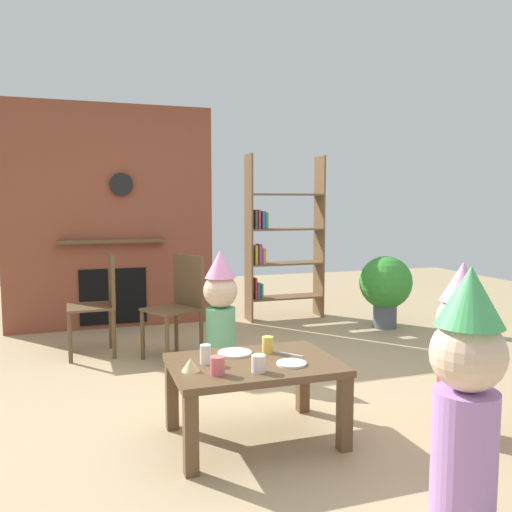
# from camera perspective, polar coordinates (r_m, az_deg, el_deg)

# --- Properties ---
(ground_plane) EXTENTS (12.00, 12.00, 0.00)m
(ground_plane) POSITION_cam_1_polar(r_m,az_deg,el_deg) (3.75, -0.27, -15.41)
(ground_plane) COLOR tan
(brick_fireplace_feature) EXTENTS (2.20, 0.28, 2.40)m
(brick_fireplace_feature) POSITION_cam_1_polar(r_m,az_deg,el_deg) (5.94, -15.38, 3.98)
(brick_fireplace_feature) COLOR brown
(brick_fireplace_feature) RESTS_ON ground_plane
(bookshelf) EXTENTS (0.90, 0.28, 1.90)m
(bookshelf) POSITION_cam_1_polar(r_m,az_deg,el_deg) (6.14, 2.47, 1.34)
(bookshelf) COLOR brown
(bookshelf) RESTS_ON ground_plane
(coffee_table) EXTENTS (0.94, 0.67, 0.46)m
(coffee_table) POSITION_cam_1_polar(r_m,az_deg,el_deg) (3.09, -0.19, -12.63)
(coffee_table) COLOR brown
(coffee_table) RESTS_ON ground_plane
(paper_cup_near_left) EXTENTS (0.08, 0.08, 0.09)m
(paper_cup_near_left) POSITION_cam_1_polar(r_m,az_deg,el_deg) (2.87, 0.28, -11.50)
(paper_cup_near_left) COLOR silver
(paper_cup_near_left) RESTS_ON coffee_table
(paper_cup_near_right) EXTENTS (0.07, 0.07, 0.10)m
(paper_cup_near_right) POSITION_cam_1_polar(r_m,az_deg,el_deg) (3.22, 1.27, -9.52)
(paper_cup_near_right) COLOR #F2CC4C
(paper_cup_near_right) RESTS_ON coffee_table
(paper_cup_center) EXTENTS (0.06, 0.06, 0.11)m
(paper_cup_center) POSITION_cam_1_polar(r_m,az_deg,el_deg) (3.01, -5.48, -10.50)
(paper_cup_center) COLOR silver
(paper_cup_center) RESTS_ON coffee_table
(paper_cup_far_left) EXTENTS (0.08, 0.08, 0.10)m
(paper_cup_far_left) POSITION_cam_1_polar(r_m,az_deg,el_deg) (2.83, -4.17, -11.69)
(paper_cup_far_left) COLOR #E5666B
(paper_cup_far_left) RESTS_ON coffee_table
(paper_plate_front) EXTENTS (0.20, 0.20, 0.01)m
(paper_plate_front) POSITION_cam_1_polar(r_m,az_deg,el_deg) (3.21, -2.31, -10.38)
(paper_plate_front) COLOR white
(paper_plate_front) RESTS_ON coffee_table
(paper_plate_rear) EXTENTS (0.17, 0.17, 0.01)m
(paper_plate_rear) POSITION_cam_1_polar(r_m,az_deg,el_deg) (3.01, 3.84, -11.47)
(paper_plate_rear) COLOR white
(paper_plate_rear) RESTS_ON coffee_table
(birthday_cake_slice) EXTENTS (0.10, 0.10, 0.07)m
(birthday_cake_slice) POSITION_cam_1_polar(r_m,az_deg,el_deg) (2.91, -7.05, -11.52)
(birthday_cake_slice) COLOR #EAC68C
(birthday_cake_slice) RESTS_ON coffee_table
(table_fork) EXTENTS (0.11, 0.13, 0.01)m
(table_fork) POSITION_cam_1_polar(r_m,az_deg,el_deg) (3.19, 3.87, -10.55)
(table_fork) COLOR silver
(table_fork) RESTS_ON coffee_table
(child_with_cone_hat) EXTENTS (0.31, 0.31, 1.10)m
(child_with_cone_hat) POSITION_cam_1_polar(r_m,az_deg,el_deg) (2.39, 21.72, -13.51)
(child_with_cone_hat) COLOR #B27FCC
(child_with_cone_hat) RESTS_ON ground_plane
(child_in_pink) EXTENTS (0.28, 0.28, 1.02)m
(child_in_pink) POSITION_cam_1_polar(r_m,az_deg,el_deg) (3.32, 21.15, -8.88)
(child_in_pink) COLOR #D13838
(child_in_pink) RESTS_ON ground_plane
(child_by_the_chairs) EXTENTS (0.27, 0.27, 0.98)m
(child_by_the_chairs) POSITION_cam_1_polar(r_m,az_deg,el_deg) (4.23, -3.85, -5.66)
(child_by_the_chairs) COLOR #66B27F
(child_by_the_chairs) RESTS_ON ground_plane
(dining_chair_left) EXTENTS (0.41, 0.41, 0.90)m
(dining_chair_left) POSITION_cam_1_polar(r_m,az_deg,el_deg) (4.91, -16.33, -4.38)
(dining_chair_left) COLOR brown
(dining_chair_left) RESTS_ON ground_plane
(dining_chair_middle) EXTENTS (0.54, 0.54, 0.90)m
(dining_chair_middle) POSITION_cam_1_polar(r_m,az_deg,el_deg) (4.67, -8.18, -4.71)
(dining_chair_middle) COLOR brown
(dining_chair_middle) RESTS_ON ground_plane
(potted_plant_tall) EXTENTS (0.57, 0.57, 0.78)m
(potted_plant_tall) POSITION_cam_1_polar(r_m,az_deg,el_deg) (5.90, 13.79, -3.06)
(potted_plant_tall) COLOR #4C5660
(potted_plant_tall) RESTS_ON ground_plane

